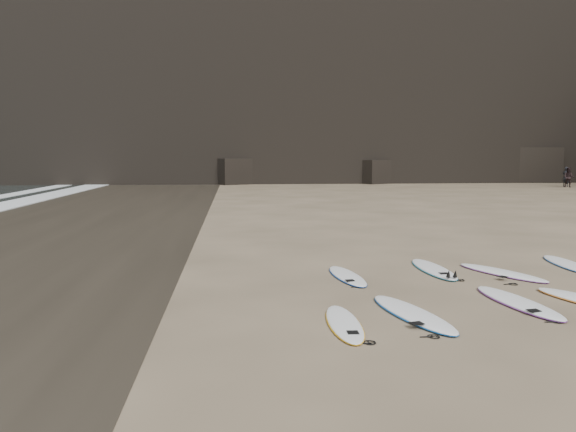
% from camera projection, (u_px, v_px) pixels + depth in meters
% --- Properties ---
extents(ground, '(240.00, 240.00, 0.00)m').
position_uv_depth(ground, '(527.00, 303.00, 10.98)').
color(ground, '#897559').
rests_on(ground, ground).
extents(wet_sand, '(12.00, 200.00, 0.01)m').
position_uv_depth(wet_sand, '(25.00, 237.00, 19.62)').
color(wet_sand, '#383026').
rests_on(wet_sand, ground).
extents(surfboard_0, '(0.59, 2.23, 0.08)m').
position_uv_depth(surfboard_0, '(344.00, 323.00, 9.55)').
color(surfboard_0, white).
rests_on(surfboard_0, ground).
extents(surfboard_1, '(1.22, 2.75, 0.10)m').
position_uv_depth(surfboard_1, '(412.00, 313.00, 10.11)').
color(surfboard_1, white).
rests_on(surfboard_1, ground).
extents(surfboard_2, '(0.95, 2.72, 0.10)m').
position_uv_depth(surfboard_2, '(518.00, 302.00, 10.88)').
color(surfboard_2, white).
rests_on(surfboard_2, ground).
extents(surfboard_5, '(0.79, 2.37, 0.08)m').
position_uv_depth(surfboard_5, '(347.00, 276.00, 13.25)').
color(surfboard_5, white).
rests_on(surfboard_5, ground).
extents(surfboard_6, '(0.65, 2.65, 0.10)m').
position_uv_depth(surfboard_6, '(433.00, 269.00, 14.03)').
color(surfboard_6, white).
rests_on(surfboard_6, ground).
extents(surfboard_7, '(1.63, 2.55, 0.09)m').
position_uv_depth(surfboard_7, '(502.00, 272.00, 13.62)').
color(surfboard_7, white).
rests_on(surfboard_7, ground).
extents(surfboard_8, '(0.91, 2.64, 0.09)m').
position_uv_depth(surfboard_8, '(568.00, 264.00, 14.62)').
color(surfboard_8, white).
rests_on(surfboard_8, ground).
extents(person_a, '(0.72, 0.77, 1.77)m').
position_uv_depth(person_a, '(566.00, 177.00, 50.59)').
color(person_a, black).
rests_on(person_a, ground).
extents(person_b, '(1.07, 1.06, 1.74)m').
position_uv_depth(person_b, '(569.00, 177.00, 49.19)').
color(person_b, black).
rests_on(person_b, ground).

